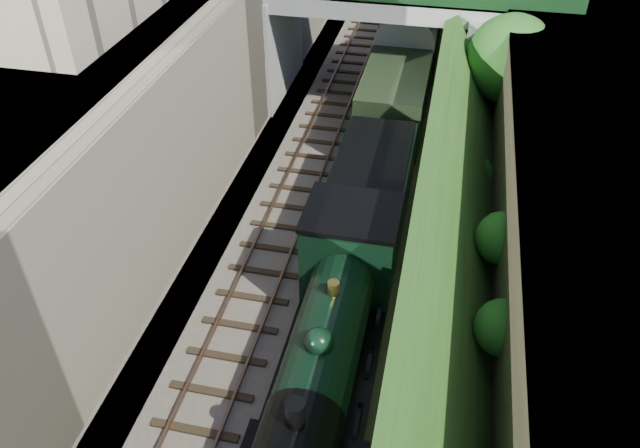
# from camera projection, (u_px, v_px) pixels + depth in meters

# --- Properties ---
(trackbed) EXTENTS (10.00, 90.00, 0.20)m
(trackbed) POSITION_uv_depth(u_px,v_px,m) (365.00, 138.00, 29.44)
(trackbed) COLOR #473F38
(trackbed) RESTS_ON ground
(retaining_wall) EXTENTS (1.00, 90.00, 7.00)m
(retaining_wall) POSITION_uv_depth(u_px,v_px,m) (249.00, 59.00, 28.28)
(retaining_wall) COLOR #756B56
(retaining_wall) RESTS_ON ground
(street_plateau_left) EXTENTS (6.00, 90.00, 7.00)m
(street_plateau_left) POSITION_uv_depth(u_px,v_px,m) (177.00, 53.00, 28.87)
(street_plateau_left) COLOR #262628
(street_plateau_left) RESTS_ON ground
(street_plateau_right) EXTENTS (8.00, 90.00, 6.25)m
(street_plateau_right) POSITION_uv_depth(u_px,v_px,m) (594.00, 99.00, 25.97)
(street_plateau_right) COLOR #262628
(street_plateau_right) RESTS_ON ground
(embankment_slope) EXTENTS (4.46, 90.00, 6.36)m
(embankment_slope) POSITION_uv_depth(u_px,v_px,m) (478.00, 132.00, 24.92)
(embankment_slope) COLOR #1E4714
(embankment_slope) RESTS_ON ground
(track_left) EXTENTS (2.50, 90.00, 0.20)m
(track_left) POSITION_uv_depth(u_px,v_px,m) (324.00, 130.00, 29.69)
(track_left) COLOR black
(track_left) RESTS_ON trackbed
(track_right) EXTENTS (2.50, 90.00, 0.20)m
(track_right) POSITION_uv_depth(u_px,v_px,m) (391.00, 138.00, 29.15)
(track_right) COLOR black
(track_right) RESTS_ON trackbed
(road_bridge) EXTENTS (16.00, 6.40, 7.25)m
(road_bridge) POSITION_uv_depth(u_px,v_px,m) (402.00, 26.00, 29.91)
(road_bridge) COLOR gray
(road_bridge) RESTS_ON ground
(tree) EXTENTS (3.60, 3.80, 6.60)m
(tree) POSITION_uv_depth(u_px,v_px,m) (512.00, 61.00, 25.33)
(tree) COLOR black
(tree) RESTS_ON ground
(locomotive) EXTENTS (3.10, 10.23, 3.83)m
(locomotive) POSITION_uv_depth(u_px,v_px,m) (331.00, 333.00, 17.40)
(locomotive) COLOR black
(locomotive) RESTS_ON trackbed
(tender) EXTENTS (2.70, 6.00, 3.05)m
(tender) POSITION_uv_depth(u_px,v_px,m) (371.00, 193.00, 23.23)
(tender) COLOR black
(tender) RESTS_ON trackbed
(coach_front) EXTENTS (2.90, 18.00, 3.70)m
(coach_front) POSITION_uv_depth(u_px,v_px,m) (408.00, 51.00, 32.66)
(coach_front) COLOR black
(coach_front) RESTS_ON trackbed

